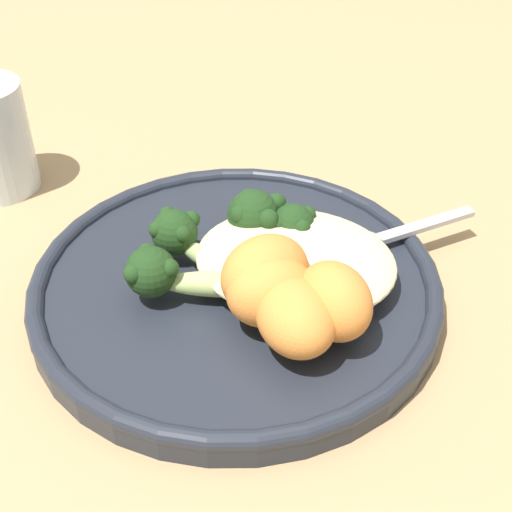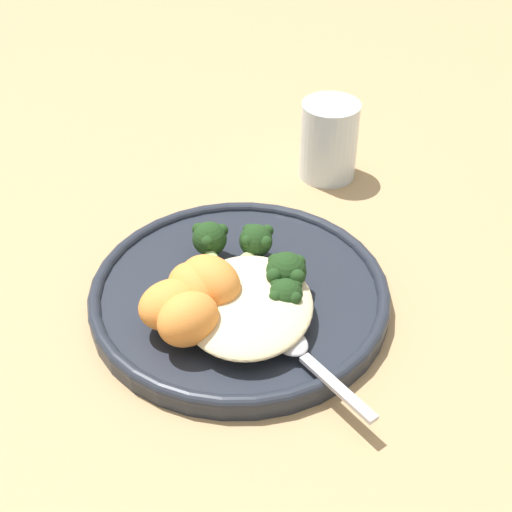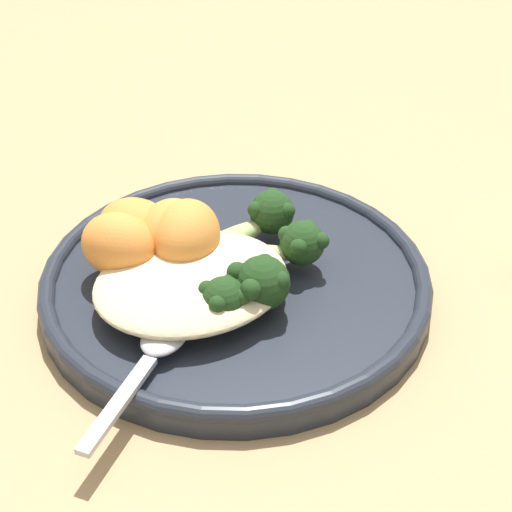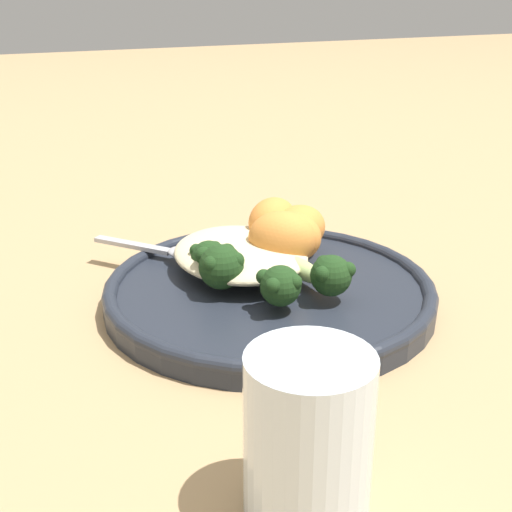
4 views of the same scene
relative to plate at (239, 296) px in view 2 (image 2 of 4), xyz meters
name	(u,v)px [view 2 (image 2 of 4)]	position (x,y,z in m)	size (l,w,h in m)	color
ground_plane	(252,304)	(0.00, -0.01, -0.01)	(4.00, 4.00, 0.00)	tan
plate	(239,296)	(0.00, 0.00, 0.00)	(0.27, 0.27, 0.02)	#232833
quinoa_mound	(251,305)	(-0.03, -0.01, 0.02)	(0.13, 0.11, 0.02)	beige
broccoli_stalk_0	(264,294)	(-0.02, -0.02, 0.02)	(0.04, 0.10, 0.03)	#ADC675
broccoli_stalk_1	(280,276)	(0.00, -0.04, 0.03)	(0.04, 0.08, 0.04)	#ADC675
broccoli_stalk_2	(247,254)	(0.03, 0.00, 0.02)	(0.11, 0.06, 0.03)	#ADC675
broccoli_stalk_3	(212,251)	(0.03, 0.03, 0.02)	(0.10, 0.05, 0.03)	#ADC675
sweet_potato_chunk_0	(209,283)	(-0.02, 0.02, 0.03)	(0.06, 0.05, 0.05)	orange
sweet_potato_chunk_1	(171,305)	(-0.05, 0.05, 0.03)	(0.06, 0.04, 0.04)	orange
sweet_potato_chunk_2	(194,289)	(-0.03, 0.04, 0.03)	(0.05, 0.04, 0.04)	orange
sweet_potato_chunk_3	(188,319)	(-0.07, 0.03, 0.03)	(0.05, 0.04, 0.04)	orange
spoon	(300,351)	(-0.08, -0.06, 0.01)	(0.10, 0.09, 0.01)	#B7B7BC
water_glass	(329,140)	(0.23, -0.08, 0.03)	(0.06, 0.06, 0.09)	silver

